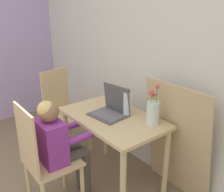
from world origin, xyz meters
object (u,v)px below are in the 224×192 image
Objects in this scene: chair_spare at (64,111)px; water_bottle at (127,103)px; laptop at (111,108)px; chair_occupied at (44,160)px; flower_vase at (153,111)px; person_seated at (58,141)px.

water_bottle is (0.88, 0.19, 0.33)m from chair_spare.
chair_occupied is at bearing -97.26° from laptop.
flower_vase is at bearing 15.94° from laptop.
chair_occupied is 2.73× the size of flower_vase.
flower_vase is (0.38, 0.84, 0.33)m from chair_occupied.
flower_vase is (0.37, 0.15, 0.05)m from laptop.
flower_vase is (0.38, 0.70, 0.20)m from person_seated.
flower_vase reaches higher than person_seated.
chair_spare is 3.92× the size of water_bottle.
laptop is (0.01, 0.55, 0.15)m from person_seated.
chair_spare is 2.84× the size of laptop.
water_bottle is (0.11, 0.65, 0.21)m from person_seated.
chair_spare is 0.96m from water_bottle.
chair_spare is 2.73× the size of flower_vase.
flower_vase is (1.14, 0.24, 0.33)m from chair_spare.
person_seated is at bearing -97.24° from laptop.
chair_occupied is at bearing -114.41° from flower_vase.
chair_spare is at bearing -36.99° from chair_occupied.
chair_spare reaches higher than water_bottle.
person_seated is at bearing -90.00° from chair_occupied.
chair_spare is (-0.77, 0.60, 0.00)m from chair_occupied.
laptop is at bearing -89.93° from person_seated.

